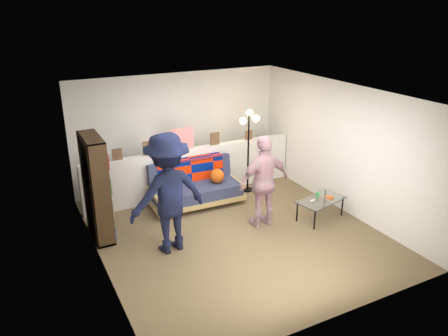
# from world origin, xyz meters

# --- Properties ---
(ground) EXTENTS (5.00, 5.00, 0.00)m
(ground) POSITION_xyz_m (0.00, 0.00, 0.00)
(ground) COLOR brown
(ground) RESTS_ON ground
(room_shell) EXTENTS (4.60, 5.05, 2.45)m
(room_shell) POSITION_xyz_m (0.00, 0.47, 1.67)
(room_shell) COLOR silver
(room_shell) RESTS_ON ground
(half_wall_ledge) EXTENTS (4.45, 0.15, 1.00)m
(half_wall_ledge) POSITION_xyz_m (0.00, 1.80, 0.50)
(half_wall_ledge) COLOR silver
(half_wall_ledge) RESTS_ON ground
(ledge_decor) EXTENTS (2.97, 0.02, 0.45)m
(ledge_decor) POSITION_xyz_m (-0.23, 1.78, 1.18)
(ledge_decor) COLOR brown
(ledge_decor) RESTS_ON half_wall_ledge
(futon_sofa) EXTENTS (1.81, 0.91, 0.77)m
(futon_sofa) POSITION_xyz_m (-0.13, 1.35, 0.36)
(futon_sofa) COLOR tan
(futon_sofa) RESTS_ON ground
(bookshelf) EXTENTS (0.29, 0.88, 1.76)m
(bookshelf) POSITION_xyz_m (-2.08, 0.94, 0.82)
(bookshelf) COLOR #321F10
(bookshelf) RESTS_ON ground
(coffee_table) EXTENTS (0.99, 0.70, 0.47)m
(coffee_table) POSITION_xyz_m (1.64, -0.26, 0.35)
(coffee_table) COLOR black
(coffee_table) RESTS_ON ground
(floor_lamp) EXTENTS (0.33, 0.32, 1.71)m
(floor_lamp) POSITION_xyz_m (1.12, 1.47, 1.21)
(floor_lamp) COLOR black
(floor_lamp) RESTS_ON ground
(person_left) EXTENTS (1.33, 0.86, 1.94)m
(person_left) POSITION_xyz_m (-1.18, 0.01, 0.97)
(person_left) COLOR black
(person_left) RESTS_ON ground
(person_right) EXTENTS (0.98, 0.43, 1.66)m
(person_right) POSITION_xyz_m (0.57, 0.00, 0.83)
(person_right) COLOR pink
(person_right) RESTS_ON ground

